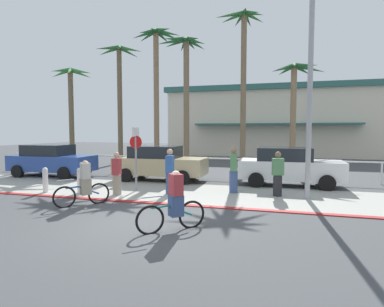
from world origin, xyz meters
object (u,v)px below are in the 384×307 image
object	(u,v)px
bollard_0	(45,180)
palm_tree_3	(185,69)
stop_sign_bike_lane	(136,150)
palm_tree_1	(119,78)
palm_tree_5	(295,88)
pedestrian_0	(234,171)
bollard_1	(80,180)
palm_tree_0	(71,94)
cyclist_blue_1	(84,184)
car_tan_1	(159,163)
car_white_2	(289,166)
pedestrian_3	(170,173)
cyclist_teal_0	(174,202)
streetlight_curb	(311,77)
palm_tree_4	(243,51)
pedestrian_1	(117,175)
palm_tree_2	(157,63)
car_blue_0	(51,160)

from	to	relation	value
bollard_0	palm_tree_3	bearing A→B (deg)	71.82
stop_sign_bike_lane	bollard_0	size ratio (longest dim) A/B	2.56
palm_tree_1	palm_tree_5	size ratio (longest dim) A/B	1.31
palm_tree_1	pedestrian_0	size ratio (longest dim) A/B	4.77
bollard_1	palm_tree_1	world-z (taller)	palm_tree_1
pedestrian_0	bollard_0	bearing A→B (deg)	-164.80
palm_tree_0	cyclist_blue_1	distance (m)	14.67
car_tan_1	bollard_0	bearing A→B (deg)	-128.13
car_white_2	pedestrian_3	distance (m)	5.46
cyclist_blue_1	palm_tree_5	bearing A→B (deg)	59.96
cyclist_teal_0	pedestrian_3	distance (m)	4.42
palm_tree_5	streetlight_curb	bearing A→B (deg)	-88.76
palm_tree_0	cyclist_teal_0	bearing A→B (deg)	-46.23
palm_tree_3	pedestrian_0	distance (m)	9.88
palm_tree_0	palm_tree_5	distance (m)	15.48
bollard_1	cyclist_teal_0	distance (m)	6.08
pedestrian_3	palm_tree_1	bearing A→B (deg)	126.77
palm_tree_3	bollard_0	bearing A→B (deg)	-108.18
bollard_1	palm_tree_4	xyz separation A→B (m)	(5.04, 10.32, 7.00)
palm_tree_4	pedestrian_3	distance (m)	11.80
streetlight_curb	car_white_2	size ratio (longest dim) A/B	1.70
pedestrian_1	palm_tree_5	bearing A→B (deg)	56.71
palm_tree_2	car_tan_1	bearing A→B (deg)	-67.24
streetlight_curb	pedestrian_0	xyz separation A→B (m)	(-2.69, 0.61, -3.42)
pedestrian_3	palm_tree_2	bearing A→B (deg)	114.68
palm_tree_2	cyclist_teal_0	world-z (taller)	palm_tree_2
stop_sign_bike_lane	palm_tree_5	xyz separation A→B (m)	(6.32, 9.29, 3.38)
bollard_0	palm_tree_0	size ratio (longest dim) A/B	0.14
palm_tree_4	pedestrian_0	bearing A→B (deg)	-85.20
palm_tree_0	palm_tree_4	xyz separation A→B (m)	(12.23, 0.93, 2.46)
cyclist_blue_1	pedestrian_1	world-z (taller)	pedestrian_1
palm_tree_5	pedestrian_1	xyz separation A→B (m)	(-6.68, -10.18, -4.31)
car_blue_0	car_white_2	size ratio (longest dim) A/B	1.00
palm_tree_1	cyclist_blue_1	bearing A→B (deg)	-66.55
palm_tree_3	palm_tree_5	xyz separation A→B (m)	(6.65, 1.48, -1.25)
palm_tree_3	car_blue_0	bearing A→B (deg)	-137.84
palm_tree_2	car_tan_1	xyz separation A→B (m)	(2.47, -5.88, -6.11)
pedestrian_1	stop_sign_bike_lane	bearing A→B (deg)	67.84
car_tan_1	car_white_2	distance (m)	6.05
stop_sign_bike_lane	streetlight_curb	size ratio (longest dim) A/B	0.34
palm_tree_3	palm_tree_5	size ratio (longest dim) A/B	1.26
palm_tree_5	stop_sign_bike_lane	bearing A→B (deg)	-124.24
bollard_1	pedestrian_3	world-z (taller)	pedestrian_3
palm_tree_1	palm_tree_2	size ratio (longest dim) A/B	0.94
bollard_0	pedestrian_0	xyz separation A→B (m)	(7.12, 1.94, 0.34)
pedestrian_3	palm_tree_4	bearing A→B (deg)	80.64
palm_tree_0	palm_tree_2	size ratio (longest dim) A/B	0.75
streetlight_curb	pedestrian_1	distance (m)	7.79
palm_tree_1	car_tan_1	xyz separation A→B (m)	(5.89, -7.03, -5.41)
palm_tree_0	car_tan_1	world-z (taller)	palm_tree_0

